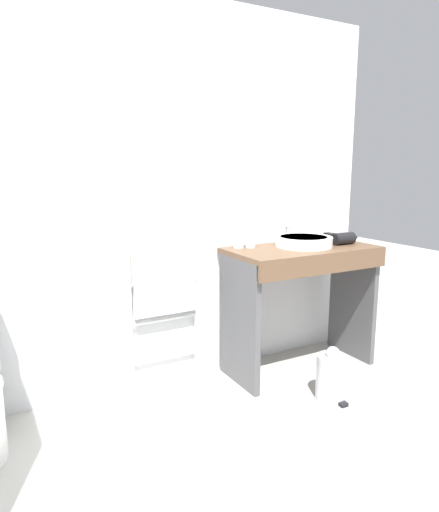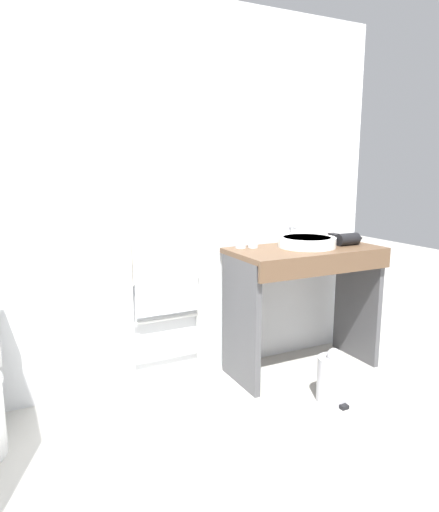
{
  "view_description": "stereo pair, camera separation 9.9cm",
  "coord_description": "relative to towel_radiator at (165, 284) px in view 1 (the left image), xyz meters",
  "views": [
    {
      "loc": [
        -1.1,
        -1.31,
        1.41
      ],
      "look_at": [
        0.16,
        0.99,
        0.91
      ],
      "focal_mm": 32.0,
      "sensor_mm": 36.0,
      "label": 1
    },
    {
      "loc": [
        -1.01,
        -1.35,
        1.41
      ],
      "look_at": [
        0.16,
        0.99,
        0.91
      ],
      "focal_mm": 32.0,
      "sensor_mm": 36.0,
      "label": 2
    }
  ],
  "objects": [
    {
      "name": "trash_bin",
      "position": [
        0.81,
        -0.69,
        -0.53
      ],
      "size": [
        0.19,
        0.23,
        0.34
      ],
      "color": "#B7B7BC",
      "rests_on": "ground_plane"
    },
    {
      "name": "cup_near_wall",
      "position": [
        0.52,
        -0.04,
        0.25
      ],
      "size": [
        0.07,
        0.07,
        0.1
      ],
      "color": "white",
      "rests_on": "vanity_counter"
    },
    {
      "name": "wall_back",
      "position": [
        0.04,
        0.11,
        0.55
      ],
      "size": [
        3.16,
        0.12,
        2.46
      ],
      "primitive_type": "cube",
      "color": "silver",
      "rests_on": "ground_plane"
    },
    {
      "name": "faucet",
      "position": [
        0.95,
        -0.01,
        0.28
      ],
      "size": [
        0.02,
        0.1,
        0.13
      ],
      "color": "silver",
      "rests_on": "vanity_counter"
    },
    {
      "name": "cup_near_edge",
      "position": [
        0.6,
        -0.07,
        0.25
      ],
      "size": [
        0.07,
        0.07,
        0.1
      ],
      "color": "white",
      "rests_on": "vanity_counter"
    },
    {
      "name": "vanity_counter",
      "position": [
        0.92,
        -0.24,
        -0.08
      ],
      "size": [
        1.04,
        0.53,
        0.88
      ],
      "color": "brown",
      "rests_on": "ground_plane"
    },
    {
      "name": "towel_radiator",
      "position": [
        0.0,
        0.0,
        0.0
      ],
      "size": [
        0.48,
        0.06,
        0.99
      ],
      "color": "white",
      "rests_on": "ground_plane"
    },
    {
      "name": "hair_dryer",
      "position": [
        1.26,
        -0.27,
        0.24
      ],
      "size": [
        0.22,
        0.18,
        0.09
      ],
      "color": "black",
      "rests_on": "vanity_counter"
    },
    {
      "name": "ground_plane",
      "position": [
        0.04,
        -1.36,
        -0.68
      ],
      "size": [
        12.0,
        12.0,
        0.0
      ],
      "primitive_type": "plane",
      "color": "#B2AFA8"
    },
    {
      "name": "sink_basin",
      "position": [
        0.95,
        -0.21,
        0.24
      ],
      "size": [
        0.4,
        0.4,
        0.07
      ],
      "color": "white",
      "rests_on": "vanity_counter"
    }
  ]
}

